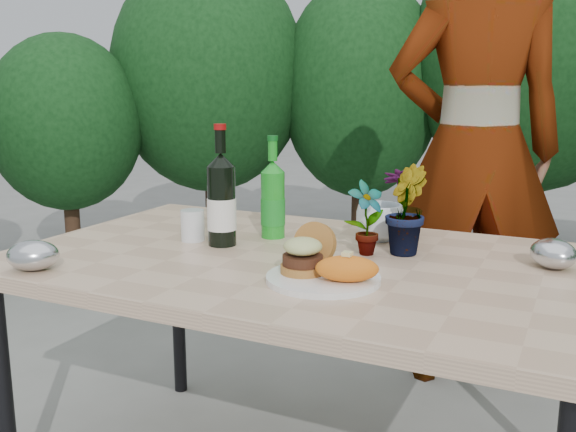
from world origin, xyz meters
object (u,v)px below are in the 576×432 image
at_px(wine_bottle, 222,201).
at_px(person, 476,150).
at_px(patio_table, 300,276).
at_px(dinner_plate, 323,278).

xyz_separation_m(wine_bottle, person, (0.55, 1.03, 0.08)).
bearing_deg(patio_table, dinner_plate, -51.94).
relative_size(dinner_plate, wine_bottle, 0.78).
relative_size(patio_table, dinner_plate, 5.71).
distance_m(wine_bottle, person, 1.17).
bearing_deg(person, patio_table, 53.78).
bearing_deg(patio_table, wine_bottle, 175.67).
bearing_deg(dinner_plate, patio_table, 128.06).
height_order(patio_table, person, person).
height_order(patio_table, wine_bottle, wine_bottle).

